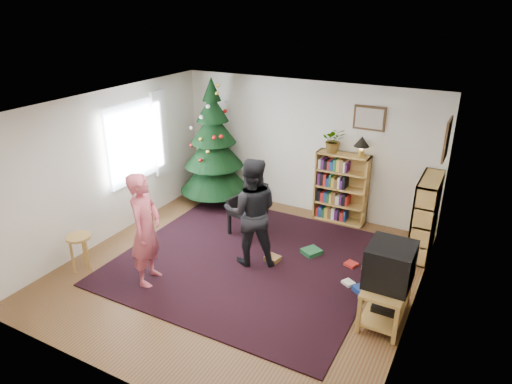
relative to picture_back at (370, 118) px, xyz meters
The scene contains 23 objects.
floor 3.35m from the picture_back, 114.92° to the right, with size 5.00×5.00×0.00m, color brown.
ceiling 2.78m from the picture_back, 114.92° to the right, with size 5.00×5.00×0.00m, color white.
wall_back 1.35m from the picture_back, behind, with size 5.00×0.02×2.50m, color silver.
wall_front 5.15m from the picture_back, 103.02° to the right, with size 5.00×0.02×2.50m, color silver.
wall_left 4.47m from the picture_back, 145.86° to the right, with size 0.02×5.00×2.50m, color silver.
wall_right 2.90m from the picture_back, 61.39° to the right, with size 0.02×5.00×2.50m, color silver.
rug 3.13m from the picture_back, 117.87° to the right, with size 3.80×3.60×0.02m, color black.
window_pane 4.10m from the picture_back, 152.62° to the right, with size 0.04×1.20×1.40m, color silver.
curtain 3.79m from the picture_back, 161.83° to the right, with size 0.06×0.35×1.60m, color silver.
picture_back is the anchor object (origin of this frame).
picture_right 1.51m from the picture_back, 28.69° to the right, with size 0.03×0.50×0.60m.
christmas_tree 3.04m from the picture_back, behind, with size 1.38×1.38×2.50m.
bookshelf_back 1.34m from the picture_back, 159.27° to the right, with size 0.95×0.30×1.30m.
bookshelf_right 1.87m from the picture_back, 28.37° to the right, with size 0.30×0.95×1.30m.
tv_stand 3.25m from the picture_back, 67.62° to the right, with size 0.50×0.90×0.55m.
crt_tv 3.03m from the picture_back, 67.68° to the right, with size 0.56×0.60×0.53m.
armchair 2.52m from the picture_back, 140.53° to the right, with size 0.60×0.60×0.93m.
stool 5.07m from the picture_back, 131.80° to the right, with size 0.36×0.36×0.60m.
person_standing 4.13m from the picture_back, 122.82° to the right, with size 0.61×0.40×1.68m, color #BE4C58.
person_by_chair 2.68m from the picture_back, 116.76° to the right, with size 0.83×0.65×1.71m, color black.
potted_plant 0.71m from the picture_back, 166.37° to the right, with size 0.40×0.35×0.44m, color gray.
table_lamp 0.43m from the picture_back, 112.76° to the right, with size 0.27×0.27×0.36m.
floor_clutter 2.66m from the picture_back, 85.17° to the right, with size 1.70×0.83×0.08m.
Camera 1 is at (3.02, -5.13, 3.82)m, focal length 32.00 mm.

